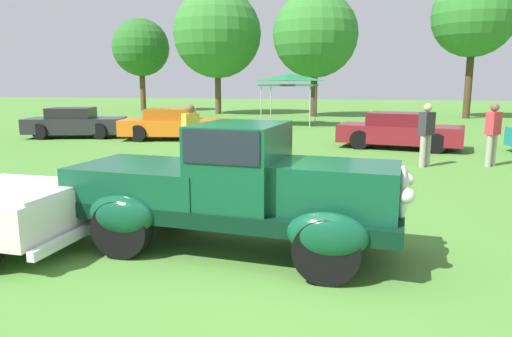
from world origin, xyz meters
The scene contains 13 objects.
ground_plane centered at (0.00, 0.00, 0.00)m, with size 120.00×120.00×0.00m, color #4C8433.
feature_pickup_truck centered at (-0.40, 0.50, 0.87)m, with size 4.56×2.08×1.70m.
show_car_charcoal centered at (-10.40, 11.72, 0.60)m, with size 4.18×2.72×1.22m.
show_car_orange centered at (-6.12, 11.94, 0.60)m, with size 4.42×2.51×1.22m.
show_car_burgundy centered at (2.39, 11.30, 0.60)m, with size 4.30×2.42×1.22m.
spectator_near_truck centered at (2.84, 7.71, 0.91)m, with size 0.45×0.46×1.69m.
spectator_by_row centered at (4.58, 8.20, 0.91)m, with size 0.45×0.46×1.69m.
spectator_far_side centered at (-3.04, 5.78, 0.91)m, with size 0.43×0.46×1.69m.
canopy_tent_left_field centered at (-2.68, 19.25, 2.42)m, with size 2.77×2.77×2.71m.
treeline_far_left centered at (-16.16, 29.46, 4.95)m, with size 4.45×4.45×7.20m.
treeline_mid_left centered at (-9.18, 27.33, 5.65)m, with size 6.22×6.22×8.77m.
treeline_center centered at (-2.13, 26.23, 5.31)m, with size 5.55×5.55×8.10m.
treeline_mid_right centered at (7.52, 26.75, 6.30)m, with size 5.09×5.09×8.87m.
Camera 1 is at (1.23, -5.31, 2.21)m, focal length 32.73 mm.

